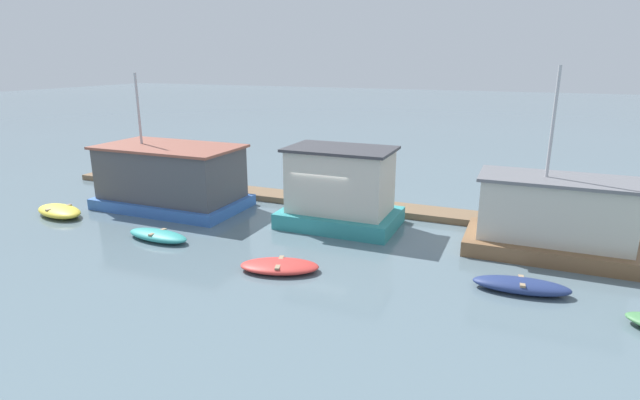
# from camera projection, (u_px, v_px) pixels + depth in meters

# --- Properties ---
(ground_plane) EXTENTS (200.00, 200.00, 0.00)m
(ground_plane) POSITION_uv_depth(u_px,v_px,m) (329.00, 225.00, 22.01)
(ground_plane) COLOR slate
(dock_walkway) EXTENTS (33.80, 1.61, 0.30)m
(dock_walkway) POSITION_uv_depth(u_px,v_px,m) (351.00, 204.00, 24.55)
(dock_walkway) COLOR brown
(dock_walkway) RESTS_ON ground_plane
(houseboat_blue) EXTENTS (7.07, 3.97, 6.43)m
(houseboat_blue) POSITION_uv_depth(u_px,v_px,m) (171.00, 178.00, 24.24)
(houseboat_blue) COLOR #3866B7
(houseboat_blue) RESTS_ON ground_plane
(houseboat_teal) EXTENTS (5.01, 3.36, 3.45)m
(houseboat_teal) POSITION_uv_depth(u_px,v_px,m) (340.00, 190.00, 21.54)
(houseboat_teal) COLOR teal
(houseboat_teal) RESTS_ON ground_plane
(houseboat_brown) EXTENTS (6.11, 3.29, 6.86)m
(houseboat_brown) POSITION_uv_depth(u_px,v_px,m) (553.00, 219.00, 18.45)
(houseboat_brown) COLOR brown
(houseboat_brown) RESTS_ON ground_plane
(dinghy_yellow) EXTENTS (3.04, 2.00, 0.48)m
(dinghy_yellow) POSITION_uv_depth(u_px,v_px,m) (59.00, 211.00, 23.17)
(dinghy_yellow) COLOR yellow
(dinghy_yellow) RESTS_ON ground_plane
(dinghy_teal) EXTENTS (2.94, 1.24, 0.39)m
(dinghy_teal) POSITION_uv_depth(u_px,v_px,m) (158.00, 235.00, 20.10)
(dinghy_teal) COLOR teal
(dinghy_teal) RESTS_ON ground_plane
(dinghy_red) EXTENTS (3.02, 2.14, 0.35)m
(dinghy_red) POSITION_uv_depth(u_px,v_px,m) (280.00, 266.00, 17.19)
(dinghy_red) COLOR red
(dinghy_red) RESTS_ON ground_plane
(dinghy_navy) EXTENTS (3.01, 1.28, 0.43)m
(dinghy_navy) POSITION_uv_depth(u_px,v_px,m) (521.00, 286.00, 15.63)
(dinghy_navy) COLOR navy
(dinghy_navy) RESTS_ON ground_plane
(mooring_post_far_right) EXTENTS (0.22, 0.22, 1.88)m
(mooring_post_far_right) POSITION_uv_depth(u_px,v_px,m) (240.00, 183.00, 25.50)
(mooring_post_far_right) COLOR brown
(mooring_post_far_right) RESTS_ON ground_plane
(mooring_post_centre) EXTENTS (0.27, 0.27, 1.96)m
(mooring_post_centre) POSITION_uv_depth(u_px,v_px,m) (158.00, 173.00, 27.44)
(mooring_post_centre) COLOR brown
(mooring_post_centre) RESTS_ON ground_plane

